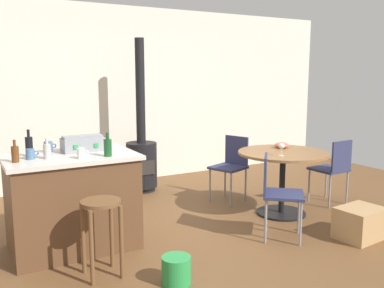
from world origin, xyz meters
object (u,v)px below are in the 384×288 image
at_px(folding_chair_left, 333,167).
at_px(folding_chair_far, 277,190).
at_px(kitchen_island, 72,201).
at_px(wood_stove, 142,155).
at_px(wooden_stool, 101,221).
at_px(bottle_1, 108,147).
at_px(cup_2, 30,154).
at_px(serving_bowl, 282,145).
at_px(cup_1, 48,147).
at_px(folding_chair_near, 231,163).
at_px(toolbox, 83,144).
at_px(bottle_2, 15,154).
at_px(wine_glass, 282,147).
at_px(cardboard_box, 360,223).
at_px(cup_0, 81,153).
at_px(dining_table, 283,166).
at_px(bottle_3, 47,151).
at_px(plastic_bucket, 176,270).
at_px(bottle_0, 29,146).

bearing_deg(folding_chair_left, folding_chair_far, -159.22).
xyz_separation_m(kitchen_island, wood_stove, (1.38, 1.56, 0.06)).
xyz_separation_m(kitchen_island, wooden_stool, (0.06, -0.72, 0.01)).
distance_m(wood_stove, bottle_1, 2.18).
distance_m(cup_2, serving_bowl, 2.97).
height_order(kitchen_island, folding_chair_far, kitchen_island).
bearing_deg(cup_1, folding_chair_near, 7.37).
relative_size(folding_chair_left, toolbox, 2.13).
bearing_deg(bottle_2, wine_glass, -6.02).
relative_size(serving_bowl, cardboard_box, 0.39).
bearing_deg(cup_0, folding_chair_far, -16.63).
distance_m(bottle_1, cup_2, 0.68).
xyz_separation_m(wooden_stool, serving_bowl, (2.55, 0.70, 0.32)).
bearing_deg(bottle_1, bottle_2, 170.69).
height_order(dining_table, wood_stove, wood_stove).
xyz_separation_m(cup_1, cardboard_box, (2.78, -1.46, -0.82)).
xyz_separation_m(wooden_stool, bottle_3, (-0.29, 0.62, 0.52)).
distance_m(folding_chair_far, wood_stove, 2.41).
bearing_deg(plastic_bucket, bottle_1, 105.24).
relative_size(folding_chair_left, cardboard_box, 1.82).
distance_m(bottle_2, cardboard_box, 3.42).
bearing_deg(bottle_1, dining_table, 0.53).
height_order(bottle_2, serving_bowl, bottle_2).
xyz_separation_m(wooden_stool, wine_glass, (2.20, 0.30, 0.40)).
bearing_deg(cardboard_box, toolbox, 151.14).
distance_m(wooden_stool, serving_bowl, 2.66).
bearing_deg(plastic_bucket, bottle_3, 125.72).
height_order(bottle_3, cup_2, bottle_3).
height_order(toolbox, plastic_bucket, toolbox).
distance_m(wood_stove, cardboard_box, 3.08).
bearing_deg(plastic_bucket, bottle_0, 124.89).
bearing_deg(cup_2, folding_chair_left, -3.28).
height_order(folding_chair_left, bottle_2, bottle_2).
bearing_deg(bottle_1, plastic_bucket, -74.76).
bearing_deg(wood_stove, wooden_stool, -119.97).
distance_m(folding_chair_left, plastic_bucket, 2.92).
xyz_separation_m(dining_table, cup_1, (-2.60, 0.47, 0.39)).
bearing_deg(cup_0, wine_glass, -4.51).
height_order(kitchen_island, bottle_1, bottle_1).
bearing_deg(folding_chair_left, bottle_2, 178.03).
relative_size(folding_chair_left, bottle_1, 3.82).
xyz_separation_m(bottle_0, wine_glass, (2.61, -0.52, -0.15)).
distance_m(bottle_0, bottle_1, 0.73).
bearing_deg(wood_stove, bottle_1, -120.92).
xyz_separation_m(cup_2, cardboard_box, (2.99, -1.18, -0.81)).
distance_m(dining_table, folding_chair_left, 0.85).
distance_m(toolbox, bottle_1, 0.41).
distance_m(folding_chair_left, serving_bowl, 0.78).
relative_size(folding_chair_far, bottle_0, 3.46).
bearing_deg(bottle_2, dining_table, -2.12).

